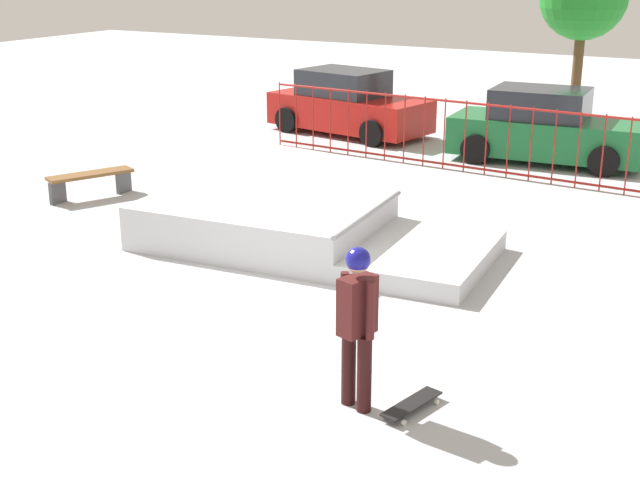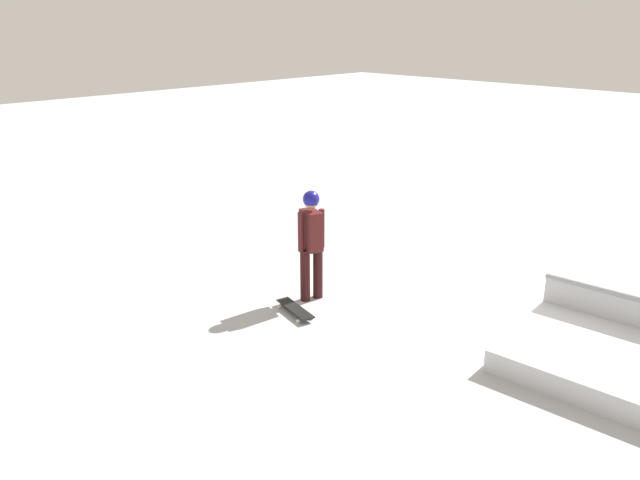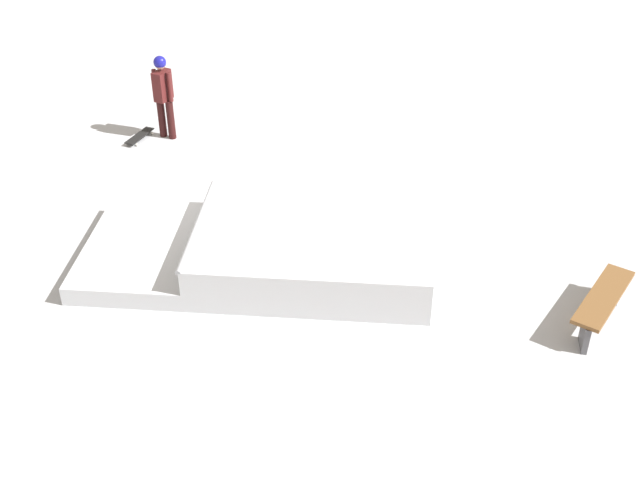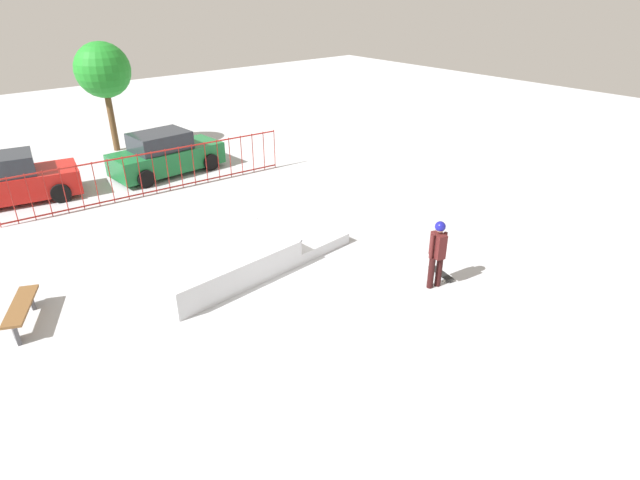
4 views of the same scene
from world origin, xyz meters
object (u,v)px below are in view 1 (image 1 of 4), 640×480
parked_car_green (545,129)px  parked_car_red (348,105)px  skater (357,316)px  skateboard (412,404)px  park_bench (91,179)px  skate_ramp (290,227)px

parked_car_green → parked_car_red: bearing=169.2°
skater → parked_car_red: (-6.53, 12.43, -0.28)m
skater → skateboard: size_ratio=2.09×
parked_car_green → park_bench: bearing=-136.9°
skate_ramp → parked_car_red: 9.01m
skate_ramp → parked_car_red: parked_car_red is taller
skate_ramp → skateboard: (3.75, -3.86, -0.24)m
skate_ramp → skater: skater is taller
skater → parked_car_red: skater is taller
skater → parked_car_green: bearing=23.6°
skate_ramp → skateboard: skate_ramp is taller
skate_ramp → park_bench: skate_ramp is taller
skateboard → park_bench: size_ratio=0.51×
skate_ramp → park_bench: size_ratio=3.45×
skater → parked_car_red: 14.04m
skate_ramp → parked_car_red: bearing=107.3°
park_bench → parked_car_red: parked_car_red is taller
park_bench → skate_ramp: bearing=-7.6°
parked_car_red → parked_car_green: size_ratio=1.03×
skateboard → parked_car_red: size_ratio=0.19×
skater → parked_car_green: 11.87m
skater → park_bench: (-7.96, 4.69, -0.65)m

